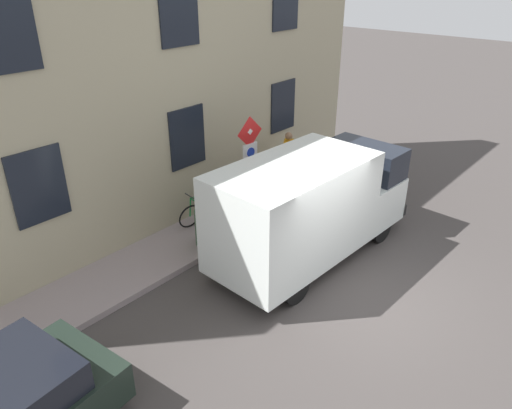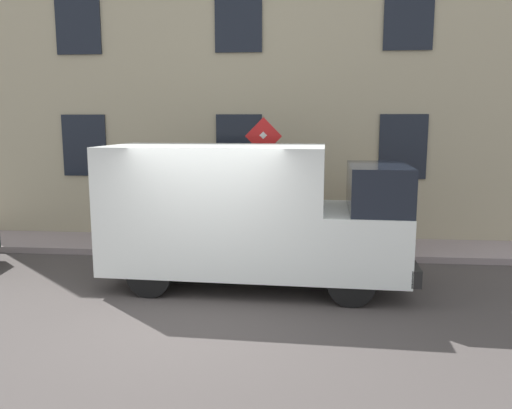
{
  "view_description": "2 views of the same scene",
  "coord_description": "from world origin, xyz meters",
  "px_view_note": "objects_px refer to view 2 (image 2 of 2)",
  "views": [
    {
      "loc": [
        -3.77,
        7.53,
        6.25
      ],
      "look_at": [
        2.48,
        0.32,
        1.44
      ],
      "focal_mm": 33.92,
      "sensor_mm": 36.0,
      "label": 1
    },
    {
      "loc": [
        -7.18,
        -1.55,
        2.9
      ],
      "look_at": [
        2.9,
        -0.61,
        1.26
      ],
      "focal_mm": 35.76,
      "sensor_mm": 36.0,
      "label": 2
    }
  ],
  "objects_px": {
    "bicycle_green": "(238,225)",
    "litter_bin": "(197,228)",
    "bicycle_red": "(303,226)",
    "pedestrian": "(374,205)",
    "sign_post_stacked": "(263,166)",
    "delivery_van": "(250,212)",
    "bicycle_blue": "(271,226)"
  },
  "relations": [
    {
      "from": "bicycle_green",
      "to": "litter_bin",
      "type": "relative_size",
      "value": 1.91
    },
    {
      "from": "bicycle_red",
      "to": "pedestrian",
      "type": "bearing_deg",
      "value": 164.09
    },
    {
      "from": "sign_post_stacked",
      "to": "bicycle_green",
      "type": "xyz_separation_m",
      "value": [
        0.91,
        0.66,
        -1.48
      ]
    },
    {
      "from": "delivery_van",
      "to": "bicycle_green",
      "type": "distance_m",
      "value": 2.99
    },
    {
      "from": "bicycle_red",
      "to": "delivery_van",
      "type": "bearing_deg",
      "value": 64.77
    },
    {
      "from": "bicycle_blue",
      "to": "litter_bin",
      "type": "bearing_deg",
      "value": 22.61
    },
    {
      "from": "sign_post_stacked",
      "to": "pedestrian",
      "type": "distance_m",
      "value": 2.68
    },
    {
      "from": "bicycle_blue",
      "to": "bicycle_green",
      "type": "bearing_deg",
      "value": -3.56
    },
    {
      "from": "delivery_van",
      "to": "bicycle_red",
      "type": "xyz_separation_m",
      "value": [
        2.82,
        -0.96,
        -0.82
      ]
    },
    {
      "from": "delivery_van",
      "to": "pedestrian",
      "type": "relative_size",
      "value": 3.15
    },
    {
      "from": "delivery_van",
      "to": "bicycle_red",
      "type": "relative_size",
      "value": 3.15
    },
    {
      "from": "bicycle_red",
      "to": "litter_bin",
      "type": "bearing_deg",
      "value": 11.82
    },
    {
      "from": "sign_post_stacked",
      "to": "pedestrian",
      "type": "relative_size",
      "value": 1.59
    },
    {
      "from": "sign_post_stacked",
      "to": "delivery_van",
      "type": "height_order",
      "value": "sign_post_stacked"
    },
    {
      "from": "bicycle_red",
      "to": "pedestrian",
      "type": "relative_size",
      "value": 1.0
    },
    {
      "from": "litter_bin",
      "to": "bicycle_red",
      "type": "bearing_deg",
      "value": -71.77
    },
    {
      "from": "delivery_van",
      "to": "litter_bin",
      "type": "xyz_separation_m",
      "value": [
        2.05,
        1.39,
        -0.74
      ]
    },
    {
      "from": "bicycle_blue",
      "to": "pedestrian",
      "type": "bearing_deg",
      "value": 170.12
    },
    {
      "from": "litter_bin",
      "to": "pedestrian",
      "type": "bearing_deg",
      "value": -82.56
    },
    {
      "from": "sign_post_stacked",
      "to": "bicycle_green",
      "type": "distance_m",
      "value": 1.86
    },
    {
      "from": "bicycle_green",
      "to": "litter_bin",
      "type": "height_order",
      "value": "litter_bin"
    },
    {
      "from": "sign_post_stacked",
      "to": "litter_bin",
      "type": "xyz_separation_m",
      "value": [
        0.14,
        1.48,
        -1.4
      ]
    },
    {
      "from": "delivery_van",
      "to": "pedestrian",
      "type": "xyz_separation_m",
      "value": [
        2.56,
        -2.53,
        -0.26
      ]
    },
    {
      "from": "delivery_van",
      "to": "litter_bin",
      "type": "relative_size",
      "value": 6.01
    },
    {
      "from": "delivery_van",
      "to": "sign_post_stacked",
      "type": "bearing_deg",
      "value": 89.64
    },
    {
      "from": "delivery_van",
      "to": "bicycle_red",
      "type": "height_order",
      "value": "delivery_van"
    },
    {
      "from": "bicycle_green",
      "to": "bicycle_blue",
      "type": "bearing_deg",
      "value": -172.16
    },
    {
      "from": "bicycle_red",
      "to": "bicycle_blue",
      "type": "bearing_deg",
      "value": -6.44
    },
    {
      "from": "bicycle_blue",
      "to": "pedestrian",
      "type": "relative_size",
      "value": 1.0
    },
    {
      "from": "pedestrian",
      "to": "litter_bin",
      "type": "bearing_deg",
      "value": -114.15
    },
    {
      "from": "delivery_van",
      "to": "bicycle_blue",
      "type": "distance_m",
      "value": 2.94
    },
    {
      "from": "bicycle_red",
      "to": "bicycle_blue",
      "type": "xyz_separation_m",
      "value": [
        0.0,
        0.77,
        0.0
      ]
    }
  ]
}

